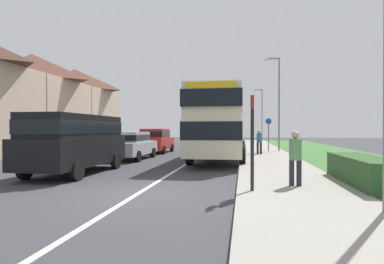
{
  "coord_description": "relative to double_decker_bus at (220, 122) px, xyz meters",
  "views": [
    {
      "loc": [
        2.76,
        -8.15,
        1.72
      ],
      "look_at": [
        0.59,
        5.43,
        1.6
      ],
      "focal_mm": 29.93,
      "sensor_mm": 36.0,
      "label": 1
    }
  ],
  "objects": [
    {
      "name": "pavement_near_side",
      "position": [
        2.72,
        -3.87,
        -2.08
      ],
      "size": [
        3.2,
        68.0,
        0.12
      ],
      "primitive_type": "cube",
      "color": "gray",
      "rests_on": "ground_plane"
    },
    {
      "name": "pedestrian_walking_away",
      "position": [
        2.31,
        2.92,
        -1.17
      ],
      "size": [
        0.34,
        0.34,
        1.67
      ],
      "color": "#23232D",
      "rests_on": "ground_plane"
    },
    {
      "name": "parked_car_red",
      "position": [
        -5.01,
        4.58,
        -1.19
      ],
      "size": [
        1.99,
        4.21,
        1.75
      ],
      "color": "#B21E1E",
      "rests_on": "ground_plane"
    },
    {
      "name": "roadside_hedge",
      "position": [
        4.82,
        -7.89,
        -1.69
      ],
      "size": [
        1.1,
        3.98,
        0.9
      ],
      "primitive_type": "cube",
      "color": "#2D5128",
      "rests_on": "ground_plane"
    },
    {
      "name": "bus_stop_sign",
      "position": [
        1.52,
        -9.57,
        -0.6
      ],
      "size": [
        0.09,
        0.52,
        2.6
      ],
      "color": "black",
      "rests_on": "ground_plane"
    },
    {
      "name": "parked_car_silver",
      "position": [
        -5.04,
        -0.65,
        -1.27
      ],
      "size": [
        1.99,
        4.55,
        1.56
      ],
      "color": "#B7B7BC",
      "rests_on": "ground_plane"
    },
    {
      "name": "house_terrace_far_side",
      "position": [
        -15.91,
        5.9,
        1.82
      ],
      "size": [
        7.14,
        20.12,
        7.93
      ],
      "color": "#C1A88E",
      "rests_on": "ground_plane"
    },
    {
      "name": "street_lamp_far",
      "position": [
        3.62,
        24.64,
        1.86
      ],
      "size": [
        1.14,
        0.2,
        6.92
      ],
      "color": "slate",
      "rests_on": "ground_plane"
    },
    {
      "name": "street_lamp_mid",
      "position": [
        3.79,
        6.21,
        1.89
      ],
      "size": [
        1.14,
        0.2,
        6.98
      ],
      "color": "slate",
      "rests_on": "ground_plane"
    },
    {
      "name": "cycle_route_sign",
      "position": [
        3.13,
        6.01,
        -0.71
      ],
      "size": [
        0.44,
        0.08,
        2.52
      ],
      "color": "slate",
      "rests_on": "ground_plane"
    },
    {
      "name": "double_decker_bus",
      "position": [
        0.0,
        0.0,
        0.0
      ],
      "size": [
        2.8,
        10.5,
        3.7
      ],
      "color": "beige",
      "rests_on": "ground_plane"
    },
    {
      "name": "pedestrian_at_stop",
      "position": [
        2.74,
        -8.67,
        -1.17
      ],
      "size": [
        0.34,
        0.34,
        1.67
      ],
      "color": "#23232D",
      "rests_on": "ground_plane"
    },
    {
      "name": "parked_van_black",
      "position": [
        -5.13,
        -6.5,
        -0.8
      ],
      "size": [
        2.11,
        5.34,
        2.27
      ],
      "color": "black",
      "rests_on": "ground_plane"
    },
    {
      "name": "lane_marking_centre",
      "position": [
        -1.48,
        -1.87,
        -2.14
      ],
      "size": [
        0.14,
        60.0,
        0.01
      ],
      "primitive_type": "cube",
      "color": "silver",
      "rests_on": "ground_plane"
    },
    {
      "name": "ground_plane",
      "position": [
        -1.48,
        -9.87,
        -2.14
      ],
      "size": [
        120.0,
        120.0,
        0.0
      ],
      "primitive_type": "plane",
      "color": "#38383D"
    }
  ]
}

